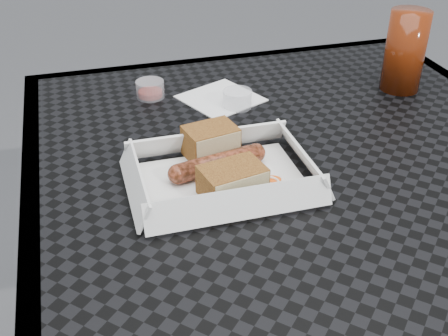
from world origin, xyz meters
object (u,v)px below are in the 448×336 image
(food_tray, at_px, (222,182))
(bratwurst, at_px, (218,163))
(patio_table, at_px, (294,189))
(drink_glass, at_px, (405,51))

(food_tray, distance_m, bratwurst, 0.03)
(patio_table, relative_size, food_tray, 3.64)
(food_tray, height_order, bratwurst, bratwurst)
(drink_glass, bearing_deg, bratwurst, -154.62)
(patio_table, bearing_deg, drink_glass, 30.11)
(patio_table, distance_m, food_tray, 0.17)
(bratwurst, relative_size, drink_glass, 1.02)
(bratwurst, bearing_deg, patio_table, 15.09)
(bratwurst, distance_m, drink_glass, 0.44)
(patio_table, relative_size, drink_glass, 5.57)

